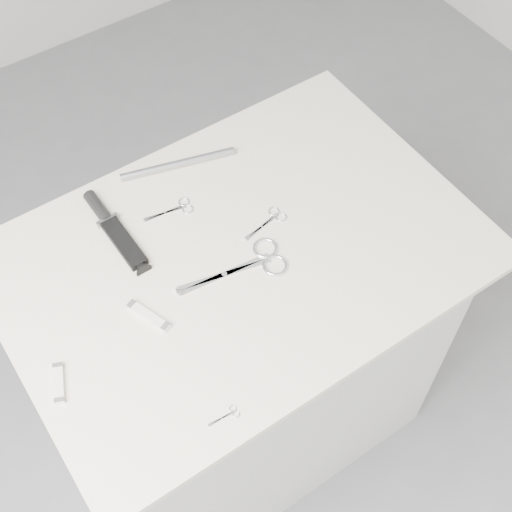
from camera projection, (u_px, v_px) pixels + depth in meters
ground at (245, 420)px, 2.26m from camera, size 4.00×4.00×0.01m
plinth at (243, 354)px, 1.88m from camera, size 0.90×0.60×0.90m
display_board at (240, 255)px, 1.51m from camera, size 1.00×0.70×0.02m
large_shears at (254, 263)px, 1.48m from camera, size 0.24×0.10×0.01m
embroidery_scissors_a at (270, 220)px, 1.55m from camera, size 0.11×0.05×0.00m
embroidery_scissors_b at (176, 209)px, 1.56m from camera, size 0.11×0.05×0.00m
tiny_scissors at (228, 415)px, 1.29m from camera, size 0.06×0.03×0.00m
sheathed_knife at (112, 226)px, 1.53m from camera, size 0.05×0.23×0.03m
pocket_knife_a at (59, 383)px, 1.32m from camera, size 0.05×0.08×0.01m
pocket_knife_b at (148, 316)px, 1.40m from camera, size 0.05×0.10×0.01m
metal_rail at (178, 164)px, 1.63m from camera, size 0.26×0.09×0.02m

